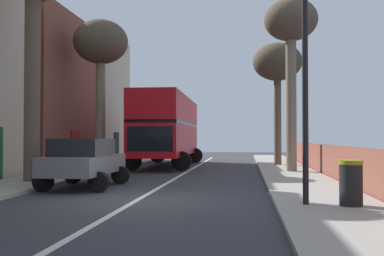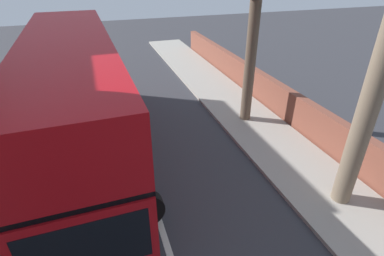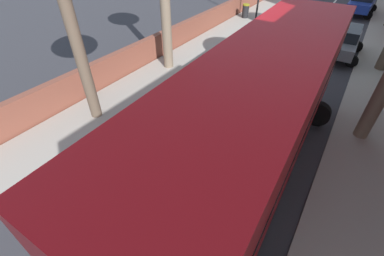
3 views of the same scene
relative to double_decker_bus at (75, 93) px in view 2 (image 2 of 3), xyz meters
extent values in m
cube|color=#B30F15|center=(0.00, 0.01, -0.80)|extent=(2.74, 11.16, 1.70)
cube|color=black|center=(0.00, 0.01, 0.13)|extent=(2.76, 11.05, 0.16)
cube|color=#B30F15|center=(0.00, 0.01, 0.96)|extent=(2.74, 11.16, 1.50)
cube|color=black|center=(0.12, -5.52, -0.72)|extent=(2.20, 0.11, 1.19)
cylinder|color=black|center=(1.36, -3.74, -1.85)|extent=(1.01, 0.32, 1.00)
cylinder|color=black|center=(-1.20, -3.79, -1.85)|extent=(1.01, 0.32, 1.00)
cylinder|color=black|center=(1.20, 3.81, -1.85)|extent=(1.01, 0.32, 1.00)
cylinder|color=black|center=(-1.36, 3.76, -1.85)|extent=(1.01, 0.32, 1.00)
cylinder|color=#7A6B56|center=(6.73, -4.66, 1.10)|extent=(0.50, 0.50, 6.66)
cylinder|color=brown|center=(6.46, 0.64, 0.51)|extent=(0.43, 0.43, 5.48)
camera|label=1|loc=(4.62, -26.26, -0.69)|focal=42.13mm
camera|label=2|loc=(0.72, -9.45, 3.64)|focal=28.09mm
camera|label=3|loc=(-1.54, 5.76, 4.01)|focal=24.04mm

